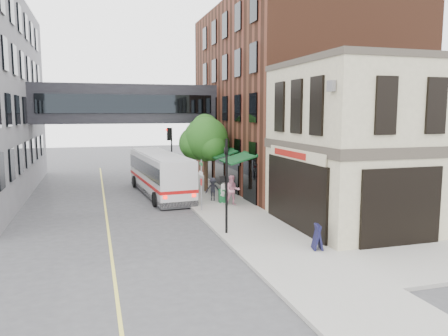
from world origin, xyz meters
TOP-DOWN VIEW (x-y plane):
  - ground at (0.00, 0.00)m, footprint 120.00×120.00m
  - sidewalk_main at (2.00, 14.00)m, footprint 4.00×60.00m
  - corner_building at (8.97, 2.00)m, footprint 10.19×8.12m
  - brick_building at (9.98, 15.00)m, footprint 13.76×18.00m
  - skyway_bridge at (-3.00, 18.00)m, footprint 14.00×3.18m
  - traffic_signal_near at (0.37, 2.00)m, footprint 0.44×0.22m
  - traffic_signal_far at (0.26, 17.00)m, footprint 0.53×0.28m
  - street_sign_pole at (0.39, 7.00)m, footprint 0.08×0.75m
  - street_tree at (2.19, 13.22)m, footprint 3.80×3.20m
  - lane_marking at (-5.00, 10.00)m, footprint 0.12×40.00m
  - bus at (-1.11, 13.47)m, footprint 3.28×10.98m
  - pedestrian_a at (2.27, 8.74)m, footprint 0.64×0.53m
  - pedestrian_b at (2.57, 7.86)m, footprint 1.05×0.91m
  - pedestrian_c at (1.78, 9.58)m, footprint 1.09×0.81m
  - newspaper_box at (2.21, 8.83)m, footprint 0.45×0.41m
  - sandwich_board at (3.33, -1.50)m, footprint 0.52×0.67m

SIDE VIEW (x-z plane):
  - ground at x=0.00m, z-range 0.00..0.00m
  - lane_marking at x=-5.00m, z-range 0.00..0.01m
  - sidewalk_main at x=2.00m, z-range 0.00..0.15m
  - newspaper_box at x=2.21m, z-range 0.15..1.01m
  - sandwich_board at x=3.33m, z-range 0.15..1.21m
  - pedestrian_c at x=1.78m, z-range 0.15..1.65m
  - pedestrian_a at x=2.27m, z-range 0.15..1.66m
  - pedestrian_b at x=2.57m, z-range 0.15..2.02m
  - bus at x=-1.11m, z-range 0.18..3.09m
  - street_sign_pole at x=0.39m, z-range 0.43..3.43m
  - traffic_signal_near at x=0.37m, z-range 0.68..5.28m
  - traffic_signal_far at x=0.26m, z-range 1.09..5.59m
  - street_tree at x=2.19m, z-range 1.11..6.71m
  - corner_building at x=8.97m, z-range -0.01..8.44m
  - skyway_bridge at x=-3.00m, z-range 5.00..8.00m
  - brick_building at x=9.98m, z-range -0.01..13.99m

